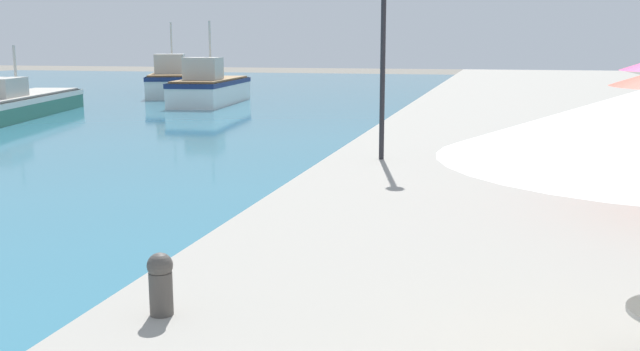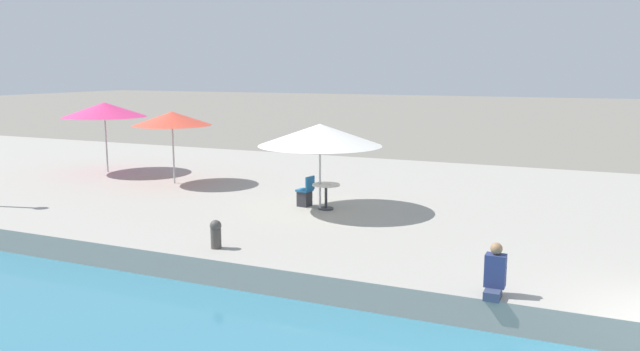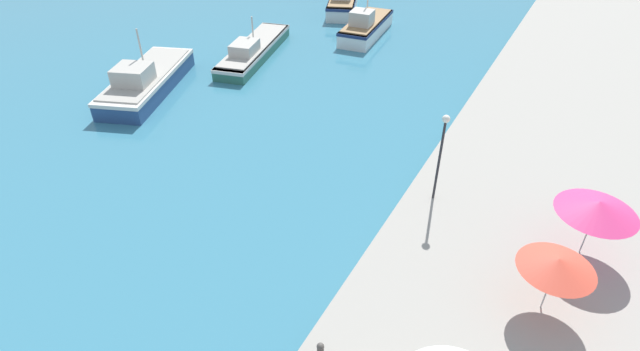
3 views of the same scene
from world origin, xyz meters
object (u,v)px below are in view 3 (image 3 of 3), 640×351
at_px(fishing_boat_far, 366,26).
at_px(lamppost, 442,144).
at_px(fishing_boat_mid, 253,49).
at_px(cafe_umbrella_white, 557,264).
at_px(fishing_boat_near, 146,80).
at_px(cafe_umbrella_striped, 598,207).
at_px(mooring_bollard, 320,350).

xyz_separation_m(fishing_boat_far, lamppost, (12.95, -20.31, 2.78)).
distance_m(fishing_boat_mid, cafe_umbrella_white, 29.42).
bearing_deg(fishing_boat_near, cafe_umbrella_striped, -27.37).
xyz_separation_m(fishing_boat_near, fishing_boat_far, (8.75, 17.56, 0.02)).
height_order(fishing_boat_near, fishing_boat_mid, fishing_boat_near).
bearing_deg(lamppost, fishing_boat_near, 172.79).
relative_size(mooring_bollard, lamppost, 0.14).
relative_size(fishing_boat_mid, mooring_bollard, 16.94).
relative_size(cafe_umbrella_striped, mooring_bollard, 4.92).
relative_size(fishing_boat_far, mooring_bollard, 12.48).
height_order(fishing_boat_mid, mooring_bollard, fishing_boat_mid).
height_order(fishing_boat_near, mooring_bollard, fishing_boat_near).
distance_m(fishing_boat_mid, fishing_boat_far, 10.56).
bearing_deg(cafe_umbrella_white, fishing_boat_near, 165.19).
bearing_deg(cafe_umbrella_white, fishing_boat_far, 127.00).
xyz_separation_m(cafe_umbrella_striped, mooring_bollard, (-7.25, -9.84, -2.11)).
bearing_deg(lamppost, mooring_bollard, -93.00).
distance_m(fishing_boat_mid, lamppost, 22.27).
distance_m(fishing_boat_far, mooring_bollard, 33.14).
relative_size(fishing_boat_mid, cafe_umbrella_white, 4.03).
relative_size(fishing_boat_near, cafe_umbrella_striped, 3.21).
xyz_separation_m(cafe_umbrella_striped, lamppost, (-6.70, 0.58, 0.64)).
distance_m(fishing_boat_near, fishing_boat_far, 19.62).
bearing_deg(mooring_bollard, cafe_umbrella_white, 43.16).
height_order(cafe_umbrella_striped, lamppost, lamppost).
xyz_separation_m(fishing_boat_near, lamppost, (21.70, -2.75, 2.80)).
relative_size(cafe_umbrella_striped, lamppost, 0.71).
xyz_separation_m(fishing_boat_mid, fishing_boat_far, (5.86, 8.78, 0.25)).
bearing_deg(fishing_boat_near, lamppost, -27.91).
bearing_deg(cafe_umbrella_striped, lamppost, 175.07).
relative_size(fishing_boat_far, lamppost, 1.79).
relative_size(fishing_boat_near, fishing_boat_mid, 0.93).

